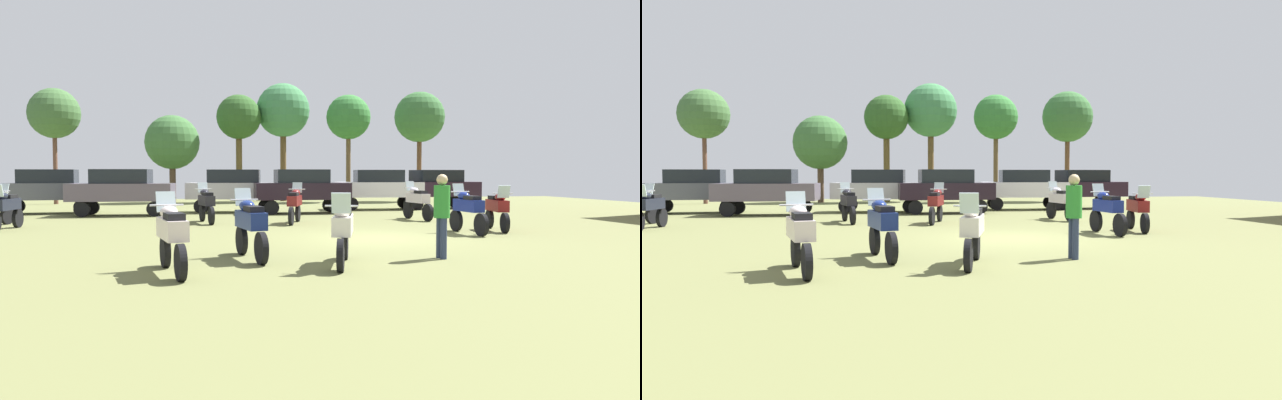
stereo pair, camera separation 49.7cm
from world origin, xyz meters
The scene contains 23 objects.
ground_plane centered at (0.00, 0.00, 0.01)m, with size 44.00×52.00×0.02m.
motorcycle_1 centered at (-1.93, -4.37, 0.73)m, with size 0.81×2.10×1.46m.
motorcycle_2 centered at (3.10, 0.66, 0.76)m, with size 0.62×2.17×1.50m.
motorcycle_4 centered at (-3.66, -3.21, 0.75)m, with size 0.73×2.16×1.49m.
motorcycle_5 centered at (4.41, 1.31, 0.73)m, with size 0.71×2.16×1.45m.
motorcycle_6 centered at (3.41, 5.74, 0.76)m, with size 0.67×2.21×1.51m.
motorcycle_7 centered at (-5.16, -4.65, 0.74)m, with size 0.77×2.14×1.47m.
motorcycle_8 centered at (-1.54, 5.04, 0.75)m, with size 0.84×2.17×1.48m.
motorcycle_9 centered at (-10.96, 4.34, 0.75)m, with size 0.62×2.24×1.48m.
motorcycle_11 centered at (-4.71, 5.82, 0.75)m, with size 0.75×2.25×1.48m.
car_1 centered at (-0.50, 10.19, 1.19)m, with size 4.34×1.90×2.00m.
car_2 centered at (3.76, 12.20, 1.19)m, with size 4.47×2.24×2.00m.
car_3 centered at (6.91, 12.33, 1.19)m, with size 4.47×2.26×2.00m.
car_4 centered at (-11.83, 12.15, 1.19)m, with size 4.44×2.16×2.00m.
car_5 centered at (-3.49, 11.51, 1.19)m, with size 4.50×2.34×2.00m.
car_6 centered at (-8.34, 10.22, 1.19)m, with size 4.39×2.03×2.00m.
person_1 centered at (0.33, -3.88, 1.07)m, with size 0.38×0.38×1.79m.
tree_1 centered at (-7.00, 21.13, 3.78)m, with size 3.38×3.38×5.48m.
tree_2 centered at (-13.73, 20.55, 5.38)m, with size 2.96×2.96×6.87m.
tree_3 centered at (9.01, 20.34, 5.56)m, with size 3.34×3.34×7.24m.
tree_4 centered at (-2.87, 20.99, 5.35)m, with size 2.83×2.83×6.84m.
tree_5 centered at (4.16, 20.35, 5.45)m, with size 2.88×2.88×6.92m.
tree_6 centered at (0.07, 21.77, 5.95)m, with size 3.52×3.52×7.75m.
Camera 2 is at (-3.89, -15.04, 1.82)m, focal length 31.25 mm.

